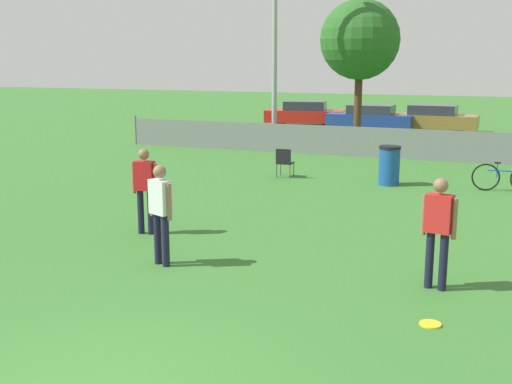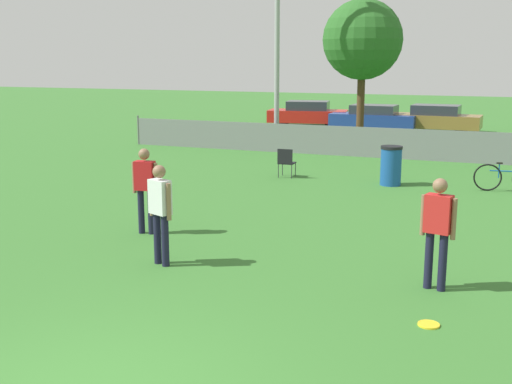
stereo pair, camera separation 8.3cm
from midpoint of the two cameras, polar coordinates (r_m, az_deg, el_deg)
The scene contains 12 objects.
fence_backline at distance 23.62m, azimuth 11.62°, elevation 4.27°, with size 21.19×0.07×1.21m.
tree_near_pole at distance 27.63m, azimuth 9.14°, elevation 13.19°, with size 3.31×3.31×5.97m.
player_receiver_white at distance 11.15m, azimuth -8.68°, elevation -1.36°, with size 0.52×0.35×1.77m.
player_defender_red at distance 10.24m, azimuth 15.69°, elevation -2.85°, with size 0.55×0.30×1.77m.
player_thrower_red at distance 13.22m, azimuth -10.04°, elevation 0.65°, with size 0.55×0.27×1.77m.
frisbee_disc at distance 9.17m, azimuth 14.98°, elevation -11.27°, with size 0.30×0.30×0.03m.
folding_chair_sideline at distance 19.42m, azimuth 2.43°, elevation 2.78°, with size 0.49×0.49×0.88m.
bicycle_sideline at distance 18.59m, azimuth 21.15°, elevation 1.21°, with size 1.73×0.44×0.80m.
trash_bin at distance 18.61m, azimuth 11.64°, elevation 2.33°, with size 0.61×0.61×1.12m.
parked_car_red at distance 34.65m, azimuth 4.30°, elevation 6.96°, with size 4.39×2.35×1.32m.
parked_car_blue at distance 32.91m, azimuth 10.09°, elevation 6.54°, with size 4.29×1.76×1.27m.
parked_car_tan at distance 32.95m, azimuth 15.34°, elevation 6.33°, with size 4.36×1.90×1.31m.
Camera 1 is at (3.92, -5.11, 3.54)m, focal length 45.00 mm.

